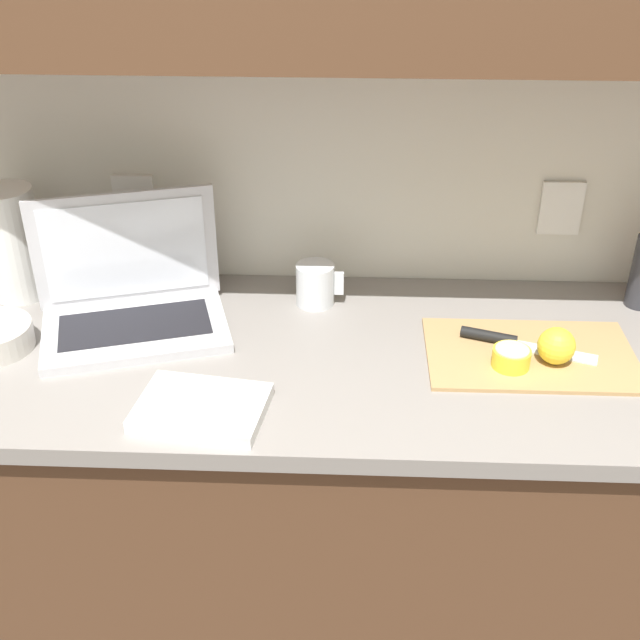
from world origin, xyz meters
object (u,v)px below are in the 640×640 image
object	(u,v)px
laptop	(131,296)
lemon_half_cut	(511,358)
knife	(504,340)
measuring_cup	(316,284)
cutting_board	(531,356)
lemon_whole_beside	(556,346)
paper_towel_roll	(13,243)

from	to	relation	value
laptop	lemon_half_cut	xyz separation A→B (m)	(0.75, -0.14, -0.03)
knife	measuring_cup	xyz separation A→B (m)	(-0.38, 0.16, 0.03)
knife	measuring_cup	bearing A→B (deg)	175.44
cutting_board	knife	size ratio (longest dim) A/B	1.55
lemon_whole_beside	measuring_cup	distance (m)	0.51
paper_towel_roll	lemon_half_cut	bearing A→B (deg)	-13.95
cutting_board	measuring_cup	xyz separation A→B (m)	(-0.43, 0.20, 0.04)
measuring_cup	paper_towel_roll	bearing A→B (deg)	178.53
knife	measuring_cup	size ratio (longest dim) A/B	2.54
paper_towel_roll	measuring_cup	bearing A→B (deg)	-1.47
laptop	paper_towel_roll	size ratio (longest dim) A/B	1.74
cutting_board	lemon_half_cut	bearing A→B (deg)	-138.23
laptop	knife	bearing A→B (deg)	-21.52
cutting_board	measuring_cup	size ratio (longest dim) A/B	3.92
laptop	knife	xyz separation A→B (m)	(0.75, -0.07, -0.04)
measuring_cup	paper_towel_roll	distance (m)	0.65
lemon_half_cut	paper_towel_roll	distance (m)	1.06
lemon_half_cut	lemon_whole_beside	xyz separation A→B (m)	(0.09, 0.02, 0.02)
cutting_board	laptop	bearing A→B (deg)	172.75
cutting_board	knife	bearing A→B (deg)	142.88
measuring_cup	knife	bearing A→B (deg)	-23.02
cutting_board	lemon_whole_beside	world-z (taller)	lemon_whole_beside
cutting_board	paper_towel_roll	bearing A→B (deg)	168.78
lemon_half_cut	lemon_whole_beside	distance (m)	0.09
measuring_cup	paper_towel_roll	xyz separation A→B (m)	(-0.65, 0.02, 0.08)
knife	lemon_half_cut	size ratio (longest dim) A/B	3.62
lemon_half_cut	lemon_whole_beside	size ratio (longest dim) A/B	1.01
knife	lemon_whole_beside	world-z (taller)	lemon_whole_beside
cutting_board	paper_towel_roll	world-z (taller)	paper_towel_roll
laptop	cutting_board	size ratio (longest dim) A/B	1.06
lemon_whole_beside	paper_towel_roll	world-z (taller)	paper_towel_roll
knife	paper_towel_roll	bearing A→B (deg)	-171.37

